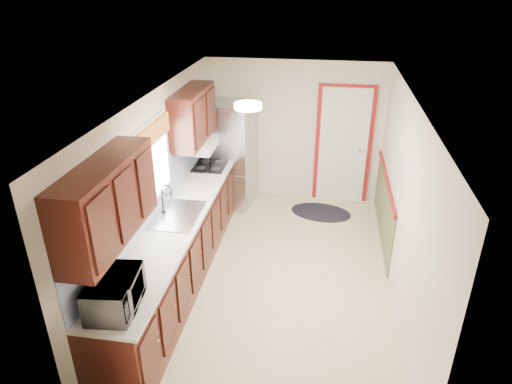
% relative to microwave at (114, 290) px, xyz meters
% --- Properties ---
extents(room_shell, '(3.20, 5.20, 2.52)m').
position_rel_microwave_xyz_m(room_shell, '(1.20, 1.95, 0.06)').
color(room_shell, beige).
rests_on(room_shell, ground).
extents(kitchen_run, '(0.63, 4.00, 2.20)m').
position_rel_microwave_xyz_m(kitchen_run, '(-0.04, 1.66, -0.33)').
color(kitchen_run, '#37110C').
rests_on(kitchen_run, ground).
extents(back_wall_trim, '(1.12, 2.30, 2.08)m').
position_rel_microwave_xyz_m(back_wall_trim, '(2.19, 4.16, -0.25)').
color(back_wall_trim, maroon).
rests_on(back_wall_trim, ground).
extents(ceiling_fixture, '(0.30, 0.30, 0.06)m').
position_rel_microwave_xyz_m(ceiling_fixture, '(0.90, 1.75, 1.22)').
color(ceiling_fixture, '#FFD88C').
rests_on(ceiling_fixture, room_shell).
extents(microwave, '(0.39, 0.62, 0.40)m').
position_rel_microwave_xyz_m(microwave, '(0.00, 0.00, 0.00)').
color(microwave, white).
rests_on(microwave, kitchen_run).
extents(refrigerator, '(0.80, 0.77, 1.77)m').
position_rel_microwave_xyz_m(refrigerator, '(0.18, 4.00, -0.25)').
color(refrigerator, '#B7B7BC').
rests_on(refrigerator, ground).
extents(rug, '(1.10, 0.81, 0.01)m').
position_rel_microwave_xyz_m(rug, '(1.75, 3.85, -1.13)').
color(rug, black).
rests_on(rug, ground).
extents(cooktop, '(0.48, 0.58, 0.02)m').
position_rel_microwave_xyz_m(cooktop, '(0.01, 3.35, -0.19)').
color(cooktop, black).
rests_on(cooktop, kitchen_run).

